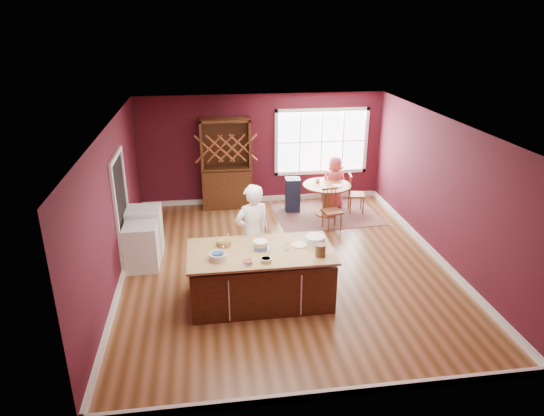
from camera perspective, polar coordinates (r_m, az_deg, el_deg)
The scene contains 27 objects.
room_shell at distance 8.72m, azimuth 1.58°, elevation 1.10°, with size 7.00×7.00×7.00m.
window at distance 12.22m, azimuth 5.84°, elevation 7.79°, with size 2.36×0.10×1.66m, color white, non-canonical shape.
doorway at distance 9.41m, azimuth -17.21°, elevation -0.43°, with size 0.08×1.26×2.13m, color white, non-canonical shape.
kitchen_island at distance 8.01m, azimuth -1.32°, elevation -8.09°, with size 2.34×1.22×0.92m.
dining_table at distance 11.45m, azimuth 6.44°, elevation 1.74°, with size 1.12×1.12×0.75m.
baker at distance 8.43m, azimuth -2.32°, elevation -2.99°, with size 0.65×0.43×1.79m, color white.
layer_cake at distance 7.81m, azimuth -1.36°, elevation -4.35°, with size 0.32×0.32×0.13m, color white, non-canonical shape.
bowl_blue at distance 7.52m, azimuth -6.38°, elevation -5.69°, with size 0.27×0.27×0.10m, color silver.
bowl_yellow at distance 7.96m, azimuth -5.70°, elevation -4.11°, with size 0.24×0.24×0.09m, color olive.
bowl_pink at distance 7.36m, azimuth -2.90°, elevation -6.43°, with size 0.15×0.15×0.06m, color white.
bowl_olive at distance 7.42m, azimuth -0.71°, elevation -6.14°, with size 0.17×0.17×0.06m, color white.
drinking_glass at distance 7.75m, azimuth 1.70°, elevation -4.53°, with size 0.07×0.07×0.14m, color white.
dinner_plate at distance 7.95m, azimuth 3.22°, elevation -4.35°, with size 0.26×0.26×0.02m, color #F5EBB9.
white_tub at distance 8.05m, azimuth 5.08°, elevation -3.68°, with size 0.33×0.33×0.11m, color white.
stoneware_crock at distance 7.60m, azimuth 5.72°, elevation -4.97°, with size 0.16×0.16×0.20m, color #442C18.
rug at distance 11.64m, azimuth 6.34°, elevation -0.70°, with size 2.38×1.84×0.01m, color brown.
chair_east at distance 11.74m, azimuth 9.91°, elevation 1.75°, with size 0.40×0.38×0.95m, color #8D5D39, non-canonical shape.
chair_south at distance 10.67m, azimuth 7.10°, elevation -0.19°, with size 0.39×0.37×0.94m, color brown, non-canonical shape.
chair_north at distance 12.24m, azimuth 7.01°, elevation 2.81°, with size 0.41×0.39×0.97m, color brown, non-canonical shape.
seated_woman at distance 11.88m, azimuth 7.29°, elevation 3.03°, with size 0.64×0.41×1.30m, color #D14E52.
high_chair at distance 11.65m, azimuth 2.43°, elevation 1.66°, with size 0.35×0.35×0.86m, color black, non-canonical shape.
toddler at distance 11.52m, azimuth 2.45°, elevation 3.45°, with size 0.18×0.14×0.26m, color #8CA5BF, non-canonical shape.
table_plate at distance 11.30m, azimuth 7.66°, elevation 2.62°, with size 0.22×0.22×0.02m, color beige.
table_cup at distance 11.50m, azimuth 5.39°, elevation 3.26°, with size 0.12×0.12×0.09m, color white.
hutch at distance 11.75m, azimuth -5.43°, elevation 5.19°, with size 1.19×0.50×2.19m, color #331A0D.
washer at distance 9.31m, azimuth -15.07°, elevation -4.44°, with size 0.60×0.58×0.87m, color white.
dryer at distance 9.87m, azimuth -14.71°, elevation -2.62°, with size 0.65×0.63×0.94m, color silver.
Camera 1 is at (-1.39, -8.04, 4.42)m, focal length 32.00 mm.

